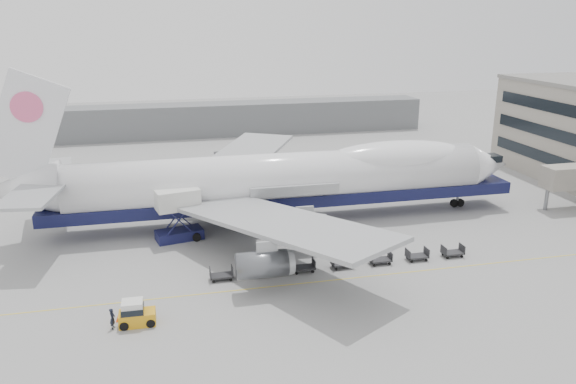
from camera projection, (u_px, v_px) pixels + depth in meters
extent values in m
plane|color=gray|center=(305.00, 258.00, 61.21)|extent=(260.00, 260.00, 0.00)
cube|color=gold|center=(320.00, 282.00, 55.63)|extent=(60.00, 0.15, 0.01)
cube|color=gray|center=(575.00, 176.00, 75.97)|extent=(9.00, 3.00, 3.00)
cylinder|color=slate|center=(546.00, 199.00, 76.00)|extent=(0.50, 0.50, 3.00)
cube|color=slate|center=(180.00, 121.00, 123.14)|extent=(110.00, 8.00, 7.00)
cylinder|color=white|center=(281.00, 178.00, 70.69)|extent=(52.00, 6.40, 6.40)
cube|color=#0E1136|center=(288.00, 197.00, 71.66)|extent=(60.00, 5.76, 1.50)
cone|color=white|center=(487.00, 165.00, 76.96)|extent=(6.00, 6.40, 6.40)
cone|color=white|center=(20.00, 190.00, 63.91)|extent=(9.00, 6.40, 6.40)
ellipsoid|color=white|center=(397.00, 158.00, 73.54)|extent=(20.67, 5.78, 4.56)
cube|color=white|center=(25.00, 129.00, 62.20)|extent=(10.52, 0.50, 13.56)
cylinder|color=#F05D8E|center=(27.00, 107.00, 61.56)|extent=(3.40, 0.30, 3.40)
cube|color=#9EA0A3|center=(282.00, 223.00, 56.93)|extent=(20.35, 26.74, 2.26)
cube|color=#9EA0A3|center=(241.00, 158.00, 83.50)|extent=(20.35, 26.74, 2.26)
cylinder|color=#595B60|center=(218.00, 166.00, 87.90)|extent=(4.80, 2.60, 2.60)
cylinder|color=#595B60|center=(266.00, 178.00, 80.82)|extent=(4.80, 2.60, 2.60)
cylinder|color=#595B60|center=(300.00, 226.00, 62.21)|extent=(4.80, 2.60, 2.60)
cylinder|color=#595B60|center=(262.00, 265.00, 52.54)|extent=(4.80, 2.60, 2.60)
cylinder|color=slate|center=(458.00, 198.00, 77.41)|extent=(0.36, 0.36, 2.50)
cylinder|color=black|center=(457.00, 203.00, 77.62)|extent=(1.10, 0.45, 1.10)
cylinder|color=slate|center=(262.00, 221.00, 68.57)|extent=(0.36, 0.36, 2.50)
cylinder|color=black|center=(262.00, 227.00, 68.77)|extent=(1.10, 0.45, 1.10)
cylinder|color=slate|center=(254.00, 206.00, 74.15)|extent=(0.36, 0.36, 2.50)
cylinder|color=black|center=(254.00, 211.00, 74.36)|extent=(1.10, 0.45, 1.10)
cube|color=#181A48|center=(179.00, 235.00, 66.13)|extent=(5.79, 3.64, 1.18)
cube|color=silver|center=(177.00, 199.00, 64.82)|extent=(5.41, 3.76, 2.36)
cube|color=#181A48|center=(179.00, 220.00, 64.37)|extent=(3.76, 0.92, 4.23)
cube|color=#181A48|center=(178.00, 214.00, 66.57)|extent=(3.76, 0.92, 4.23)
cube|color=slate|center=(177.00, 195.00, 66.42)|extent=(2.79, 1.80, 0.15)
cylinder|color=black|center=(163.00, 240.00, 64.74)|extent=(0.97, 0.38, 0.97)
cylinder|color=black|center=(163.00, 234.00, 66.74)|extent=(0.97, 0.38, 0.97)
cylinder|color=black|center=(197.00, 237.00, 65.58)|extent=(0.97, 0.38, 0.97)
cylinder|color=black|center=(195.00, 231.00, 67.57)|extent=(0.97, 0.38, 0.97)
cube|color=orange|center=(137.00, 318.00, 47.70)|extent=(3.08, 1.70, 1.19)
cube|color=silver|center=(132.00, 307.00, 47.31)|extent=(1.77, 1.56, 1.09)
cube|color=black|center=(133.00, 309.00, 47.37)|extent=(1.88, 1.67, 0.54)
cylinder|color=black|center=(124.00, 326.00, 46.87)|extent=(0.76, 0.33, 0.76)
cylinder|color=black|center=(125.00, 318.00, 48.18)|extent=(0.76, 0.33, 0.76)
cylinder|color=black|center=(151.00, 323.00, 47.34)|extent=(0.76, 0.33, 0.76)
cylinder|color=black|center=(151.00, 315.00, 48.65)|extent=(0.76, 0.33, 0.76)
imported|color=black|center=(113.00, 319.00, 46.98)|extent=(0.56, 0.74, 1.84)
cone|color=#FF490D|center=(118.00, 318.00, 48.27)|extent=(0.38, 0.38, 0.60)
cube|color=#FF490D|center=(118.00, 321.00, 48.35)|extent=(0.40, 0.40, 0.03)
cube|color=#2D2D30|center=(221.00, 276.00, 55.90)|extent=(2.30, 1.35, 0.18)
cube|color=#2D2D30|center=(210.00, 273.00, 55.54)|extent=(0.08, 1.35, 0.90)
cube|color=#2D2D30|center=(232.00, 271.00, 56.02)|extent=(0.08, 1.35, 0.90)
cylinder|color=black|center=(214.00, 282.00, 55.29)|extent=(0.30, 0.12, 0.30)
cylinder|color=black|center=(212.00, 277.00, 56.32)|extent=(0.30, 0.12, 0.30)
cylinder|color=black|center=(231.00, 280.00, 55.66)|extent=(0.30, 0.12, 0.30)
cylinder|color=black|center=(229.00, 275.00, 56.68)|extent=(0.30, 0.12, 0.30)
cube|color=#2D2D30|center=(263.00, 271.00, 56.81)|extent=(2.30, 1.35, 0.18)
cube|color=#2D2D30|center=(252.00, 269.00, 56.46)|extent=(0.08, 1.35, 0.90)
cube|color=#2D2D30|center=(274.00, 267.00, 56.93)|extent=(0.08, 1.35, 0.90)
cylinder|color=black|center=(256.00, 277.00, 56.21)|extent=(0.30, 0.12, 0.30)
cylinder|color=black|center=(254.00, 273.00, 57.23)|extent=(0.30, 0.12, 0.30)
cylinder|color=black|center=(272.00, 276.00, 56.57)|extent=(0.30, 0.12, 0.30)
cylinder|color=black|center=(270.00, 271.00, 57.60)|extent=(0.30, 0.12, 0.30)
cube|color=#2D2D30|center=(303.00, 267.00, 57.73)|extent=(2.30, 1.35, 0.18)
cube|color=#2D2D30|center=(293.00, 265.00, 57.37)|extent=(0.08, 1.35, 0.90)
cube|color=#2D2D30|center=(314.00, 263.00, 57.85)|extent=(0.08, 1.35, 0.90)
cylinder|color=black|center=(297.00, 273.00, 57.12)|extent=(0.30, 0.12, 0.30)
cylinder|color=black|center=(294.00, 269.00, 58.14)|extent=(0.30, 0.12, 0.30)
cylinder|color=black|center=(313.00, 272.00, 57.49)|extent=(0.30, 0.12, 0.30)
cylinder|color=black|center=(310.00, 267.00, 58.51)|extent=(0.30, 0.12, 0.30)
cube|color=#2D2D30|center=(342.00, 264.00, 58.64)|extent=(2.30, 1.35, 0.18)
cube|color=#2D2D30|center=(332.00, 261.00, 58.28)|extent=(0.08, 1.35, 0.90)
cube|color=#2D2D30|center=(352.00, 259.00, 58.76)|extent=(0.08, 1.35, 0.90)
cylinder|color=black|center=(336.00, 269.00, 58.03)|extent=(0.30, 0.12, 0.30)
cylinder|color=black|center=(333.00, 265.00, 59.06)|extent=(0.30, 0.12, 0.30)
cylinder|color=black|center=(352.00, 268.00, 58.40)|extent=(0.30, 0.12, 0.30)
cylinder|color=black|center=(348.00, 263.00, 59.42)|extent=(0.30, 0.12, 0.30)
cube|color=#2D2D30|center=(380.00, 260.00, 59.55)|extent=(2.30, 1.35, 0.18)
cube|color=#2D2D30|center=(371.00, 257.00, 59.20)|extent=(0.08, 1.35, 0.90)
cube|color=#2D2D30|center=(390.00, 255.00, 59.67)|extent=(0.08, 1.35, 0.90)
cylinder|color=black|center=(374.00, 265.00, 58.95)|extent=(0.30, 0.12, 0.30)
cylinder|color=black|center=(371.00, 261.00, 59.97)|extent=(0.30, 0.12, 0.30)
cylinder|color=black|center=(390.00, 264.00, 59.31)|extent=(0.30, 0.12, 0.30)
cylinder|color=black|center=(386.00, 260.00, 60.34)|extent=(0.30, 0.12, 0.30)
cube|color=#2D2D30|center=(417.00, 256.00, 60.47)|extent=(2.30, 1.35, 0.18)
cube|color=#2D2D30|center=(408.00, 254.00, 60.11)|extent=(0.08, 1.35, 0.90)
cube|color=#2D2D30|center=(427.00, 252.00, 60.58)|extent=(0.08, 1.35, 0.90)
cylinder|color=black|center=(412.00, 262.00, 59.86)|extent=(0.30, 0.12, 0.30)
cylinder|color=black|center=(407.00, 257.00, 60.88)|extent=(0.30, 0.12, 0.30)
cylinder|color=black|center=(426.00, 260.00, 60.23)|extent=(0.30, 0.12, 0.30)
cylinder|color=black|center=(422.00, 256.00, 61.25)|extent=(0.30, 0.12, 0.30)
cube|color=#2D2D30|center=(453.00, 253.00, 61.38)|extent=(2.30, 1.35, 0.18)
cube|color=#2D2D30|center=(444.00, 250.00, 61.02)|extent=(0.08, 1.35, 0.90)
cube|color=#2D2D30|center=(462.00, 248.00, 61.50)|extent=(0.08, 1.35, 0.90)
cylinder|color=black|center=(448.00, 258.00, 60.77)|extent=(0.30, 0.12, 0.30)
cylinder|color=black|center=(443.00, 254.00, 61.79)|extent=(0.30, 0.12, 0.30)
cylinder|color=black|center=(462.00, 256.00, 61.14)|extent=(0.30, 0.12, 0.30)
cylinder|color=black|center=(457.00, 252.00, 62.16)|extent=(0.30, 0.12, 0.30)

